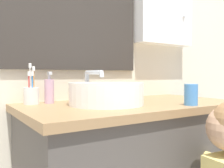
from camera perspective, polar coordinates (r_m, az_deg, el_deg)
name	(u,v)px	position (r m, az deg, el deg)	size (l,w,h in m)	color
wall_back	(105,28)	(1.57, -1.66, 12.77)	(3.20, 0.18, 2.50)	beige
sink_basin	(106,93)	(1.18, -1.37, -2.09)	(0.35, 0.41, 0.17)	white
toothbrush_holder	(31,94)	(1.26, -17.94, -2.26)	(0.07, 0.07, 0.20)	silver
soap_dispenser	(49,91)	(1.28, -14.14, -1.48)	(0.05, 0.05, 0.16)	#CCA3BC
drinking_cup	(191,95)	(1.22, 17.60, -2.34)	(0.06, 0.06, 0.10)	#4789D1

